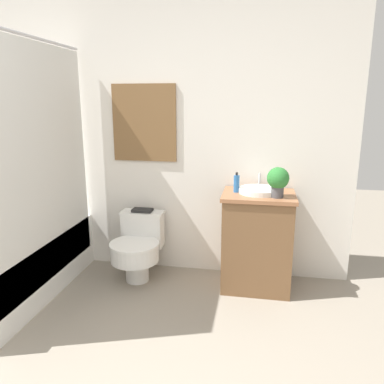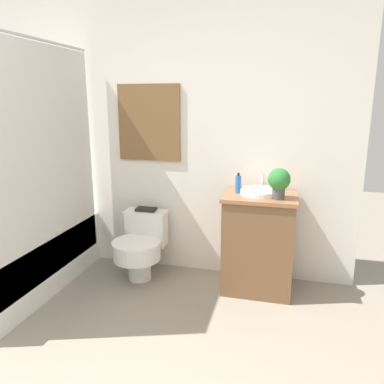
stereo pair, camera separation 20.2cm
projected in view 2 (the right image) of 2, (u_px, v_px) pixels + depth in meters
name	position (u px, v px, depth m)	size (l,w,h in m)	color
wall_back	(159.00, 134.00, 3.35)	(3.47, 0.07, 2.50)	white
shower_area	(25.00, 256.00, 3.08)	(0.60, 1.48, 1.98)	white
toilet	(141.00, 244.00, 3.31)	(0.42, 0.54, 0.57)	white
vanity	(258.00, 243.00, 3.07)	(0.58, 0.46, 0.81)	brown
sink	(261.00, 192.00, 2.99)	(0.33, 0.36, 0.13)	white
soap_bottle	(238.00, 184.00, 3.02)	(0.05, 0.05, 0.16)	#2D6BB2
potted_plant	(279.00, 181.00, 2.82)	(0.17, 0.17, 0.24)	#4C4C51
book_on_tank	(146.00, 209.00, 3.38)	(0.18, 0.11, 0.02)	black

